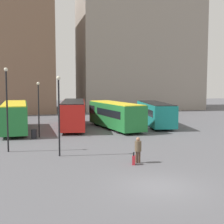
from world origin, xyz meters
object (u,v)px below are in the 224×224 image
Objects in this scene: bus_3 at (155,113)px; lamp_post_1 at (59,109)px; bus_2 at (115,114)px; trash_bin at (34,134)px; traveler at (138,148)px; lamp_post_2 at (7,103)px; suitcase at (134,160)px; bus_1 at (73,113)px; bus_0 at (15,116)px; lamp_post_0 at (39,105)px.

lamp_post_1 reaches higher than bus_3.
trash_bin is at bearing 107.78° from bus_2.
traveler is 1.96× the size of trash_bin.
traveler is 10.26m from lamp_post_2.
lamp_post_2 is at bearing -109.17° from trash_bin.
bus_3 is 18.64m from suitcase.
bus_1 is 7.17× the size of traveler.
lamp_post_2 reaches higher than bus_0.
traveler is 2.03× the size of suitcase.
lamp_post_2 reaches higher than lamp_post_1.
bus_2 reaches higher than bus_3.
traveler is 0.30× the size of lamp_post_1.
bus_2 is at bearing -95.89° from bus_0.
traveler is 6.10m from lamp_post_1.
lamp_post_0 is at bearing 48.43° from traveler.
lamp_post_2 reaches higher than traveler.
bus_3 is (5.29, 1.28, -0.08)m from bus_2.
traveler is 12.94m from lamp_post_0.
suitcase is 12.54m from trash_bin.
lamp_post_1 is (-7.05, -12.09, 1.69)m from bus_2.
trash_bin is at bearing -125.99° from lamp_post_0.
bus_1 is at bearing 56.53° from bus_2.
bus_1 is at bearing 25.83° from suitcase.
trash_bin is (-6.52, 10.60, -0.56)m from traveler.
bus_0 is 18.01m from traveler.
bus_0 is 10.68m from lamp_post_2.
lamp_post_2 is at bearing 77.44° from traveler.
lamp_post_2 reaches higher than bus_2.
lamp_post_1 is (-4.73, 3.09, 2.30)m from traveler.
bus_3 is 15.33m from trash_bin.
lamp_post_0 is at bearing 46.18° from suitcase.
lamp_post_1 is (1.31, -8.16, 0.19)m from lamp_post_0.
bus_2 is 14.10m from lamp_post_1.
trash_bin is at bearing 120.42° from bus_3.
bus_2 is 2.02× the size of lamp_post_0.
lamp_post_2 reaches higher than bus_1.
lamp_post_2 is (-3.60, 2.28, 0.33)m from lamp_post_1.
trash_bin is at bearing 154.12° from bus_1.
lamp_post_0 is (-5.65, 11.59, 2.80)m from suitcase.
lamp_post_1 reaches higher than suitcase.
lamp_post_1 reaches higher than trash_bin.
suitcase is (-0.39, -0.34, -0.70)m from traveler.
bus_1 is 7.21m from lamp_post_0.
bus_2 is at bearing 27.42° from trash_bin.
bus_3 is at bearing 34.83° from lamp_post_2.
bus_1 reaches higher than suitcase.
bus_0 is 16.12m from bus_3.
lamp_post_2 is (-2.30, -5.89, 0.53)m from lamp_post_0.
trash_bin reaches higher than suitcase.
bus_1 is 14.38m from lamp_post_1.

